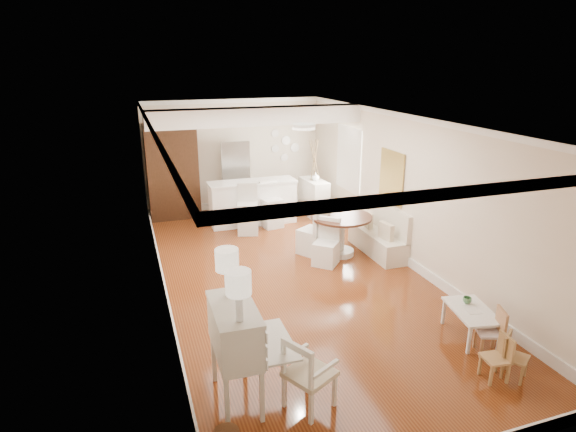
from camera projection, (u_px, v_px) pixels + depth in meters
room at (288, 165)px, 8.38m from camera, size 9.00×9.04×2.82m
secretary_bureau at (236, 355)px, 5.36m from camera, size 0.96×0.98×1.21m
gustavian_armchair at (310, 372)px, 5.31m from camera, size 0.69×0.69×0.89m
kids_table at (470, 323)px, 6.74m from camera, size 0.67×0.94×0.43m
kids_chair_a at (496, 358)px, 5.82m from camera, size 0.32×0.32×0.60m
kids_chair_b at (489, 331)px, 6.33m from camera, size 0.41×0.41×0.66m
kids_chair_c at (516, 357)px, 5.85m from camera, size 0.39×0.39×0.58m
banquette at (378, 230)px, 9.60m from camera, size 0.52×1.60×0.98m
dining_table at (341, 235)px, 9.52m from camera, size 1.38×1.38×0.82m
slip_chair_near at (326, 242)px, 9.06m from camera, size 0.61×0.61×0.89m
slip_chair_far at (313, 230)px, 9.57m from camera, size 0.67×0.68×1.01m
breakfast_counter at (253, 202)px, 11.35m from camera, size 2.05×0.65×1.03m
bar_stool_left at (248, 209)px, 10.67m from camera, size 0.55×0.55×1.12m
bar_stool_right at (272, 205)px, 11.09m from camera, size 0.50×0.50×1.07m
pantry_cabinet at (172, 172)px, 11.60m from camera, size 1.20×0.60×2.30m
fridge at (249, 176)px, 12.24m from camera, size 0.75×0.65×1.80m
sideboard at (314, 198)px, 11.95m from camera, size 0.49×0.98×0.91m
pencil_cup at (467, 300)px, 6.83m from camera, size 0.16×0.16×0.09m
branch_vase at (315, 177)px, 11.74m from camera, size 0.20×0.20×0.19m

